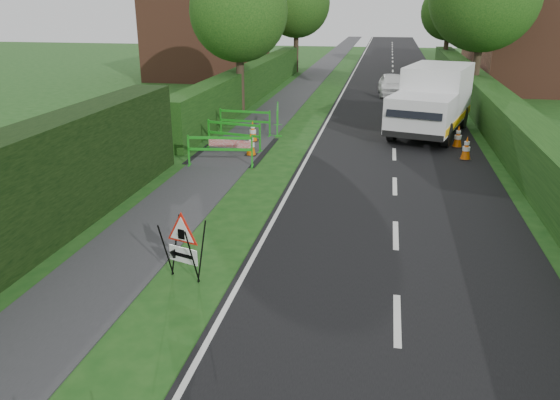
{
  "coord_description": "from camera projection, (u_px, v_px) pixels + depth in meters",
  "views": [
    {
      "loc": [
        2.08,
        -6.91,
        4.88
      ],
      "look_at": [
        -0.01,
        3.91,
        0.89
      ],
      "focal_mm": 35.0,
      "sensor_mm": 36.0,
      "label": 1
    }
  ],
  "objects": [
    {
      "name": "ground",
      "position": [
        233.0,
        339.0,
        8.41
      ],
      "size": [
        120.0,
        120.0,
        0.0
      ],
      "primitive_type": "plane",
      "color": "#174513",
      "rests_on": "ground"
    },
    {
      "name": "road_surface",
      "position": [
        393.0,
        73.0,
        40.28
      ],
      "size": [
        6.0,
        90.0,
        0.02
      ],
      "primitive_type": "cube",
      "color": "black",
      "rests_on": "ground"
    },
    {
      "name": "footpath",
      "position": [
        319.0,
        71.0,
        41.25
      ],
      "size": [
        2.0,
        90.0,
        0.02
      ],
      "primitive_type": "cube",
      "color": "#2D2D30",
      "rests_on": "ground"
    },
    {
      "name": "hedge_west_far",
      "position": [
        253.0,
        98.0,
        29.61
      ],
      "size": [
        1.0,
        24.0,
        1.8
      ],
      "primitive_type": "cube",
      "color": "#14380F",
      "rests_on": "ground"
    },
    {
      "name": "hedge_east",
      "position": [
        494.0,
        131.0,
        22.03
      ],
      "size": [
        1.2,
        50.0,
        1.5
      ],
      "primitive_type": "cube",
      "color": "#14380F",
      "rests_on": "ground"
    },
    {
      "name": "house_west",
      "position": [
        208.0,
        34.0,
        36.9
      ],
      "size": [
        7.5,
        7.4,
        7.88
      ],
      "color": "brown",
      "rests_on": "ground"
    },
    {
      "name": "house_east_a",
      "position": [
        547.0,
        39.0,
        31.32
      ],
      "size": [
        7.5,
        7.4,
        7.88
      ],
      "color": "brown",
      "rests_on": "ground"
    },
    {
      "name": "house_east_b",
      "position": [
        515.0,
        29.0,
        44.06
      ],
      "size": [
        7.5,
        7.4,
        7.88
      ],
      "color": "brown",
      "rests_on": "ground"
    },
    {
      "name": "tree_nw",
      "position": [
        239.0,
        12.0,
        24.32
      ],
      "size": [
        4.4,
        4.4,
        6.7
      ],
      "color": "#2D2116",
      "rests_on": "ground"
    },
    {
      "name": "tree_fw",
      "position": [
        296.0,
        3.0,
        38.97
      ],
      "size": [
        4.8,
        4.8,
        7.24
      ],
      "color": "#2D2116",
      "rests_on": "ground"
    },
    {
      "name": "tree_fe",
      "position": [
        449.0,
        12.0,
        40.92
      ],
      "size": [
        4.2,
        4.2,
        6.33
      ],
      "color": "#2D2116",
      "rests_on": "ground"
    },
    {
      "name": "triangle_sign",
      "position": [
        181.0,
        241.0,
        9.96
      ],
      "size": [
        0.97,
        0.97,
        1.13
      ],
      "rotation": [
        0.0,
        0.0,
        -0.31
      ],
      "color": "black",
      "rests_on": "ground"
    },
    {
      "name": "works_van",
      "position": [
        433.0,
        99.0,
        21.17
      ],
      "size": [
        3.61,
        6.0,
        2.57
      ],
      "rotation": [
        0.0,
        0.0,
        -0.27
      ],
      "color": "silver",
      "rests_on": "ground"
    },
    {
      "name": "traffic_cone_0",
      "position": [
        466.0,
        148.0,
        17.86
      ],
      "size": [
        0.38,
        0.38,
        0.79
      ],
      "color": "black",
      "rests_on": "ground"
    },
    {
      "name": "traffic_cone_1",
      "position": [
        458.0,
        137.0,
        19.39
      ],
      "size": [
        0.38,
        0.38,
        0.79
      ],
      "color": "black",
      "rests_on": "ground"
    },
    {
      "name": "traffic_cone_2",
      "position": [
        462.0,
        118.0,
        22.56
      ],
      "size": [
        0.38,
        0.38,
        0.79
      ],
      "color": "black",
      "rests_on": "ground"
    },
    {
      "name": "traffic_cone_3",
      "position": [
        251.0,
        144.0,
        18.36
      ],
      "size": [
        0.38,
        0.38,
        0.79
      ],
      "color": "black",
      "rests_on": "ground"
    },
    {
      "name": "traffic_cone_4",
      "position": [
        253.0,
        131.0,
        20.23
      ],
      "size": [
        0.38,
        0.38,
        0.79
      ],
      "color": "black",
      "rests_on": "ground"
    },
    {
      "name": "ped_barrier_0",
      "position": [
        220.0,
        147.0,
        17.06
      ],
      "size": [
        2.09,
        0.64,
        1.0
      ],
      "rotation": [
        0.0,
        0.0,
        0.14
      ],
      "color": "#1A8E19",
      "rests_on": "ground"
    },
    {
      "name": "ped_barrier_1",
      "position": [
        234.0,
        132.0,
        19.02
      ],
      "size": [
        2.09,
        0.76,
        1.0
      ],
      "rotation": [
        0.0,
        0.0,
        -0.2
      ],
      "color": "#1A8E19",
      "rests_on": "ground"
    },
    {
      "name": "ped_barrier_2",
      "position": [
        245.0,
        119.0,
        21.14
      ],
      "size": [
        2.08,
        0.48,
        1.0
      ],
      "rotation": [
        0.0,
        0.0,
        -0.07
      ],
      "color": "#1A8E19",
      "rests_on": "ground"
    },
    {
      "name": "ped_barrier_3",
      "position": [
        277.0,
        115.0,
        21.86
      ],
      "size": [
        0.72,
        2.09,
        1.0
      ],
      "rotation": [
        0.0,
        0.0,
        1.75
      ],
      "color": "#1A8E19",
      "rests_on": "ground"
    },
    {
      "name": "redwhite_plank",
      "position": [
        230.0,
        157.0,
        18.35
      ],
      "size": [
        1.5,
        0.12,
        0.25
      ],
      "primitive_type": "cube",
      "rotation": [
        0.0,
        0.0,
        -0.05
      ],
      "color": "red",
      "rests_on": "ground"
    },
    {
      "name": "hatchback_car",
      "position": [
        392.0,
        84.0,
        30.32
      ],
      "size": [
        1.63,
        3.59,
        1.2
      ],
      "primitive_type": "imported",
      "rotation": [
        0.0,
        0.0,
        0.06
      ],
      "color": "white",
      "rests_on": "ground"
    }
  ]
}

